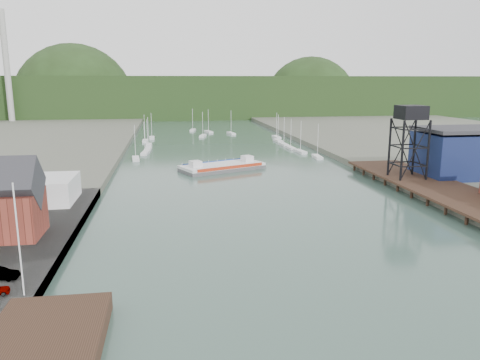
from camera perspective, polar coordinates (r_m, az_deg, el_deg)
name	(u,v)px	position (r m, az deg, el deg)	size (l,w,h in m)	color
ground	(363,334)	(48.01, 14.74, -17.69)	(600.00, 600.00, 0.00)	#2E473E
west_stage	(40,352)	(45.63, -23.19, -18.69)	(10.00, 18.00, 1.80)	black
east_pier	(448,191)	(101.66, 24.02, -1.27)	(14.00, 70.00, 2.45)	black
white_shed	(24,190)	(93.92, -24.84, -1.15)	(18.00, 12.00, 4.50)	silver
flagpole	(19,240)	(52.83, -25.39, -6.67)	(0.16, 0.16, 12.00)	silver
lift_tower	(411,117)	(109.73, 20.11, 7.23)	(6.50, 6.50, 16.00)	black
blue_shed	(464,153)	(120.17, 25.65, 3.01)	(20.50, 14.50, 11.30)	#0D103C
marina_sailboats	(216,142)	(178.82, -3.00, 4.61)	(57.71, 92.65, 0.90)	silver
distant_hills	(187,99)	(339.85, -6.53, 9.78)	(500.00, 120.00, 80.00)	black
chain_ferry	(222,167)	(124.95, -2.18, 1.64)	(23.86, 17.02, 3.19)	#505052
car_west_b	(0,274)	(59.76, -27.24, -10.16)	(1.41, 4.05, 1.34)	#999999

